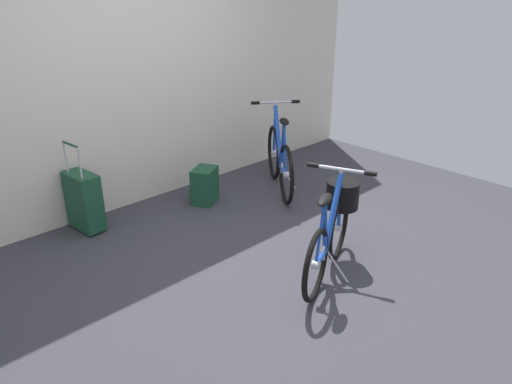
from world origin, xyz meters
TOP-DOWN VIEW (x-y plane):
  - ground_plane at (0.00, 0.00)m, footprint 6.18×6.18m
  - back_wall at (0.00, 1.79)m, footprint 6.18×0.10m
  - folding_bike_foreground at (0.37, -0.41)m, footprint 1.07×0.59m
  - display_bike_left at (1.22, 0.96)m, footprint 0.79×1.09m
  - rolling_suitcase at (-0.72, 1.53)m, footprint 0.21×0.37m
  - backpack_on_floor at (0.42, 1.26)m, footprint 0.35×0.32m

SIDE VIEW (x-z plane):
  - ground_plane at x=0.00m, z-range 0.00..0.00m
  - backpack_on_floor at x=0.42m, z-range 0.00..0.36m
  - rolling_suitcase at x=-0.72m, z-range -0.13..0.70m
  - display_bike_left at x=1.22m, z-range -0.11..0.80m
  - folding_bike_foreground at x=0.37m, z-range -0.02..0.79m
  - back_wall at x=0.00m, z-range 0.00..2.89m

